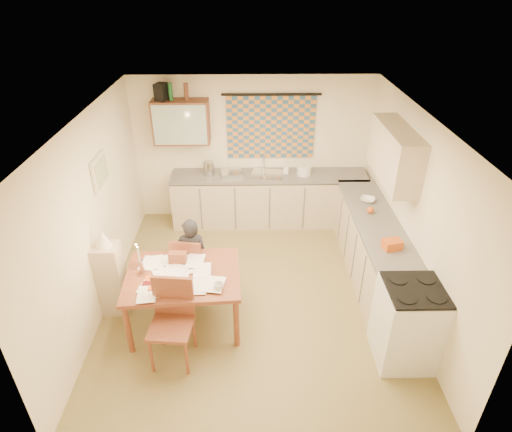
{
  "coord_description": "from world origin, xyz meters",
  "views": [
    {
      "loc": [
        -0.06,
        -4.62,
        3.95
      ],
      "look_at": [
        0.02,
        0.2,
        1.14
      ],
      "focal_mm": 30.0,
      "sensor_mm": 36.0,
      "label": 1
    }
  ],
  "objects_px": {
    "dining_table": "(185,298)",
    "person": "(192,258)",
    "chair_far": "(192,274)",
    "stove": "(408,324)",
    "shelf_stand": "(111,279)",
    "counter_right": "(376,255)",
    "counter_back": "(269,199)"
  },
  "relations": [
    {
      "from": "dining_table",
      "to": "person",
      "type": "distance_m",
      "value": 0.6
    },
    {
      "from": "chair_far",
      "to": "person",
      "type": "distance_m",
      "value": 0.31
    },
    {
      "from": "dining_table",
      "to": "chair_far",
      "type": "relative_size",
      "value": 1.54
    },
    {
      "from": "chair_far",
      "to": "stove",
      "type": "bearing_deg",
      "value": 163.09
    },
    {
      "from": "stove",
      "to": "dining_table",
      "type": "bearing_deg",
      "value": 166.52
    },
    {
      "from": "person",
      "to": "shelf_stand",
      "type": "height_order",
      "value": "person"
    },
    {
      "from": "counter_right",
      "to": "person",
      "type": "relative_size",
      "value": 2.49
    },
    {
      "from": "counter_back",
      "to": "stove",
      "type": "xyz_separation_m",
      "value": [
        1.43,
        -3.08,
        0.05
      ]
    },
    {
      "from": "stove",
      "to": "chair_far",
      "type": "bearing_deg",
      "value": 154.87
    },
    {
      "from": "chair_far",
      "to": "shelf_stand",
      "type": "xyz_separation_m",
      "value": [
        -0.97,
        -0.35,
        0.22
      ]
    },
    {
      "from": "chair_far",
      "to": "counter_back",
      "type": "bearing_deg",
      "value": -113.18
    },
    {
      "from": "counter_right",
      "to": "shelf_stand",
      "type": "distance_m",
      "value": 3.58
    },
    {
      "from": "counter_right",
      "to": "person",
      "type": "distance_m",
      "value": 2.55
    },
    {
      "from": "counter_back",
      "to": "person",
      "type": "height_order",
      "value": "person"
    },
    {
      "from": "counter_back",
      "to": "shelf_stand",
      "type": "height_order",
      "value": "shelf_stand"
    },
    {
      "from": "chair_far",
      "to": "dining_table",
      "type": "bearing_deg",
      "value": 97.7
    },
    {
      "from": "counter_right",
      "to": "chair_far",
      "type": "distance_m",
      "value": 2.58
    },
    {
      "from": "person",
      "to": "shelf_stand",
      "type": "distance_m",
      "value": 1.06
    },
    {
      "from": "counter_right",
      "to": "stove",
      "type": "height_order",
      "value": "stove"
    },
    {
      "from": "chair_far",
      "to": "shelf_stand",
      "type": "height_order",
      "value": "shelf_stand"
    },
    {
      "from": "dining_table",
      "to": "person",
      "type": "height_order",
      "value": "person"
    },
    {
      "from": "counter_right",
      "to": "shelf_stand",
      "type": "height_order",
      "value": "shelf_stand"
    },
    {
      "from": "shelf_stand",
      "to": "person",
      "type": "bearing_deg",
      "value": 17.66
    },
    {
      "from": "stove",
      "to": "person",
      "type": "distance_m",
      "value": 2.8
    },
    {
      "from": "person",
      "to": "stove",
      "type": "bearing_deg",
      "value": 152.85
    },
    {
      "from": "shelf_stand",
      "to": "dining_table",
      "type": "bearing_deg",
      "value": -13.78
    },
    {
      "from": "stove",
      "to": "shelf_stand",
      "type": "distance_m",
      "value": 3.64
    },
    {
      "from": "person",
      "to": "counter_back",
      "type": "bearing_deg",
      "value": -122.42
    },
    {
      "from": "stove",
      "to": "dining_table",
      "type": "relative_size",
      "value": 0.71
    },
    {
      "from": "shelf_stand",
      "to": "counter_back",
      "type": "bearing_deg",
      "value": 46.55
    },
    {
      "from": "counter_back",
      "to": "counter_right",
      "type": "bearing_deg",
      "value": -50.02
    },
    {
      "from": "counter_right",
      "to": "shelf_stand",
      "type": "xyz_separation_m",
      "value": [
        -3.54,
        -0.53,
        0.05
      ]
    }
  ]
}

